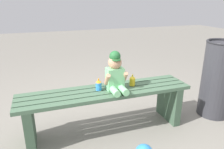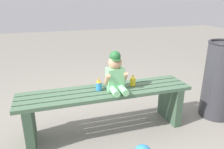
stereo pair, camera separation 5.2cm
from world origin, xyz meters
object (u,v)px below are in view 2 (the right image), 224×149
Objects in this scene: park_bench at (106,103)px; child_figure at (116,74)px; sippy_cup_right at (133,81)px; trash_bin at (220,80)px; sippy_cup_left at (99,85)px.

child_figure is at bearing -16.91° from park_bench.
child_figure is (0.09, -0.03, 0.33)m from park_bench.
trash_bin reaches higher than sippy_cup_right.
trash_bin is (1.36, -0.09, 0.14)m from park_bench.
child_figure is 3.26× the size of sippy_cup_right.
park_bench is 1.37m from trash_bin.
park_bench is at bearing 176.22° from trash_bin.
sippy_cup_right is 1.07m from trash_bin.
trash_bin reaches higher than child_figure.
trash_bin is at bearing -4.63° from sippy_cup_left.
trash_bin is at bearing -3.78° from park_bench.
child_figure is 0.44× the size of trash_bin.
trash_bin reaches higher than park_bench.
trash_bin is at bearing -6.25° from sippy_cup_right.
sippy_cup_left is 1.00× the size of sippy_cup_right.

